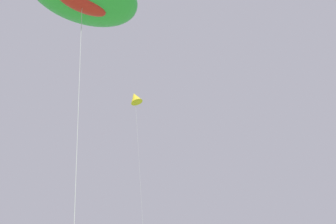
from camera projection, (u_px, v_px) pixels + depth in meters
The scene contains 1 object.
small_kite_triangle_green at pixel (135, 98), 43.23m from camera, with size 2.05×4.73×23.87m.
Camera 1 is at (-6.97, -0.45, 1.53)m, focal length 42.90 mm.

